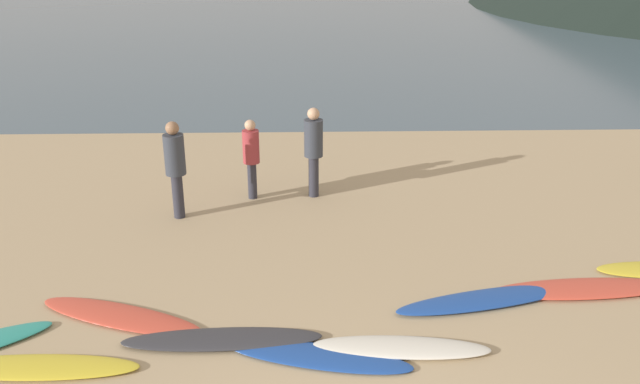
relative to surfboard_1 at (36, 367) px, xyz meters
The scene contains 11 objects.
ground_plane 8.22m from the surfboard_1, 62.54° to the left, with size 120.00×120.00×0.20m, color tan.
surfboard_1 is the anchor object (origin of this frame).
surfboard_2 1.30m from the surfboard_1, 56.45° to the left, with size 2.45×0.55×0.07m, color #D84C38.
surfboard_3 2.18m from the surfboard_1, 13.14° to the left, with size 2.52×0.50×0.10m, color #333338.
surfboard_4 3.33m from the surfboard_1, ahead, with size 2.30×0.52×0.06m, color #1E479E.
surfboard_5 4.36m from the surfboard_1, ahead, with size 2.19×0.49×0.10m, color silver.
surfboard_6 5.83m from the surfboard_1, 13.40° to the left, with size 2.64×0.50×0.10m, color #1E479E.
surfboard_7 7.34m from the surfboard_1, 12.68° to the left, with size 2.69×0.59×0.09m, color #D84C38.
person_1 4.60m from the surfboard_1, 77.93° to the left, with size 0.36×0.36×1.77m.
person_2 6.38m from the surfboard_1, 57.74° to the left, with size 0.35×0.35×1.75m.
person_3 5.76m from the surfboard_1, 67.35° to the left, with size 0.31×0.31×1.55m.
Camera 1 is at (-0.63, -3.84, 4.86)m, focal length 37.21 mm.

